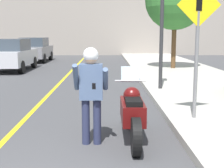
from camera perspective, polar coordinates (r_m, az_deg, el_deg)
name	(u,v)px	position (r m, az deg, el deg)	size (l,w,h in m)	color
road_center_line	(44,99)	(9.57, -12.29, -2.71)	(0.12, 36.00, 0.01)	yellow
building_backdrop	(93,2)	(29.34, -3.51, 14.66)	(28.00, 1.20, 9.51)	gray
motorcycle	(132,113)	(5.75, 3.72, -5.29)	(0.62, 2.17, 1.30)	black
person_biker	(91,86)	(5.39, -3.85, -0.35)	(0.59, 0.47, 1.71)	#282D4C
crossing_sign	(197,38)	(6.77, 15.35, 8.10)	(0.91, 0.08, 2.82)	slate
traffic_light	(162,3)	(10.31, 9.20, 14.47)	(0.26, 0.30, 3.98)	#2D2D30
street_tree	(175,0)	(16.77, 11.47, 14.89)	(3.10, 3.10, 5.06)	brown
parked_car_silver	(12,55)	(17.34, -17.88, 5.15)	(1.88, 4.20, 1.68)	black
parked_car_grey	(35,49)	(22.60, -13.89, 6.16)	(1.88, 4.20, 1.68)	black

